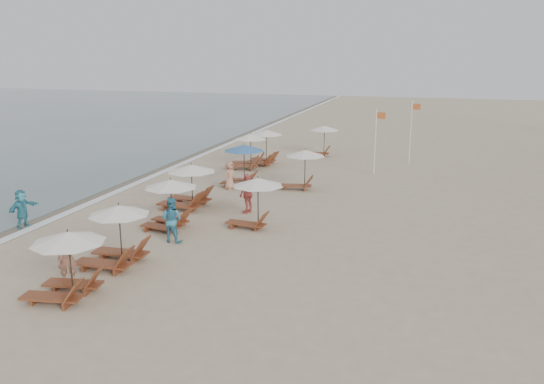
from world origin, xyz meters
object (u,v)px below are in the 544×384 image
(lounger_station_3, at_px, (187,187))
(inland_station_0, at_px, (254,195))
(inland_station_2, at_px, (322,136))
(lounger_station_0, at_px, (65,264))
(beachgoer_far_a, at_px, (248,194))
(lounger_station_5, at_px, (247,153))
(lounger_station_1, at_px, (114,238))
(lounger_station_4, at_px, (241,163))
(beachgoer_near, at_px, (67,258))
(inland_station_1, at_px, (301,164))
(flag_pole_near, at_px, (376,138))
(lounger_station_2, at_px, (168,201))
(beachgoer_mid_a, at_px, (172,220))
(waterline_walker, at_px, (22,209))
(beachgoer_far_b, at_px, (230,176))
(lounger_station_6, at_px, (263,147))

(lounger_station_3, relative_size, inland_station_0, 1.11)
(lounger_station_3, relative_size, inland_station_2, 1.13)
(lounger_station_0, relative_size, lounger_station_3, 0.90)
(lounger_station_3, xyz_separation_m, beachgoer_far_a, (3.18, -0.02, -0.10))
(lounger_station_0, distance_m, inland_station_2, 26.58)
(beachgoer_far_a, bearing_deg, lounger_station_5, -139.63)
(lounger_station_0, height_order, lounger_station_1, lounger_station_1)
(lounger_station_4, xyz_separation_m, inland_station_0, (3.19, -7.28, 0.13))
(lounger_station_1, xyz_separation_m, beachgoer_near, (-0.63, -1.82, -0.17))
(inland_station_0, height_order, inland_station_1, same)
(inland_station_2, bearing_deg, flag_pole_near, -50.16)
(beachgoer_far_a, xyz_separation_m, flag_pole_near, (4.80, 10.41, 1.33))
(lounger_station_2, distance_m, lounger_station_3, 3.43)
(lounger_station_0, bearing_deg, lounger_station_3, 94.73)
(lounger_station_0, bearing_deg, beachgoer_far_a, 77.77)
(lounger_station_5, bearing_deg, lounger_station_1, -86.24)
(lounger_station_4, distance_m, inland_station_0, 7.94)
(lounger_station_5, height_order, beachgoer_mid_a, lounger_station_5)
(lounger_station_2, relative_size, beachgoer_mid_a, 1.32)
(inland_station_1, distance_m, waterline_walker, 14.39)
(lounger_station_3, height_order, beachgoer_near, lounger_station_3)
(lounger_station_5, bearing_deg, beachgoer_far_b, -79.89)
(lounger_station_4, xyz_separation_m, beachgoer_far_b, (-0.32, -1.01, -0.55))
(lounger_station_2, xyz_separation_m, inland_station_1, (3.80, 8.66, 0.20))
(lounger_station_0, distance_m, lounger_station_6, 22.09)
(inland_station_1, bearing_deg, lounger_station_0, -102.75)
(waterline_walker, bearing_deg, lounger_station_3, -40.45)
(lounger_station_4, xyz_separation_m, beachgoer_near, (-0.82, -14.74, -0.46))
(lounger_station_6, bearing_deg, waterline_walker, -109.61)
(lounger_station_0, relative_size, beachgoer_far_a, 1.34)
(inland_station_0, height_order, beachgoer_near, inland_station_0)
(inland_station_0, relative_size, waterline_walker, 1.49)
(lounger_station_2, distance_m, inland_station_1, 9.45)
(lounger_station_4, relative_size, lounger_station_5, 0.91)
(lounger_station_2, bearing_deg, lounger_station_3, 101.58)
(inland_station_2, bearing_deg, lounger_station_6, -125.66)
(beachgoer_mid_a, bearing_deg, beachgoer_near, 77.91)
(inland_station_2, bearing_deg, beachgoer_mid_a, -95.18)
(lounger_station_1, height_order, flag_pole_near, flag_pole_near)
(lounger_station_5, xyz_separation_m, waterline_walker, (-5.19, -14.92, -0.17))
(lounger_station_5, height_order, flag_pole_near, flag_pole_near)
(lounger_station_2, distance_m, inland_station_2, 19.36)
(lounger_station_3, relative_size, beachgoer_near, 1.61)
(waterline_walker, bearing_deg, lounger_station_6, -12.28)
(lounger_station_6, bearing_deg, beachgoer_far_b, -87.21)
(lounger_station_4, bearing_deg, lounger_station_1, -90.83)
(lounger_station_1, relative_size, lounger_station_3, 0.93)
(beachgoer_far_b, bearing_deg, lounger_station_5, 29.90)
(lounger_station_2, bearing_deg, waterline_walker, -165.08)
(inland_station_1, bearing_deg, lounger_station_6, 124.12)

